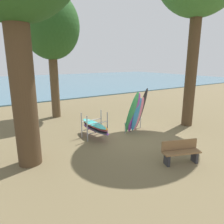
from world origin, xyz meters
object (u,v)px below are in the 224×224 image
object	(u,v)px
tree_mid_behind	(51,27)
park_bench	(181,151)
leaning_board_pile	(136,113)
board_storage_rack	(95,126)

from	to	relation	value
tree_mid_behind	park_bench	xyz separation A→B (m)	(1.64, -8.85, -5.19)
tree_mid_behind	leaning_board_pile	xyz separation A→B (m)	(2.49, -5.31, -4.60)
park_bench	leaning_board_pile	bearing A→B (deg)	76.47
tree_mid_behind	leaning_board_pile	size ratio (longest dim) A/B	3.34
tree_mid_behind	park_bench	distance (m)	10.39
board_storage_rack	park_bench	xyz separation A→B (m)	(1.33, -4.05, -0.10)
tree_mid_behind	leaning_board_pile	world-z (taller)	tree_mid_behind
board_storage_rack	park_bench	distance (m)	4.27
tree_mid_behind	park_bench	bearing A→B (deg)	-79.48
board_storage_rack	tree_mid_behind	bearing A→B (deg)	93.72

